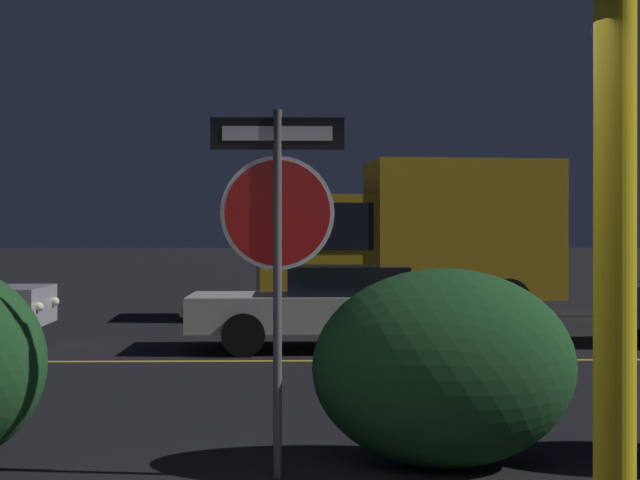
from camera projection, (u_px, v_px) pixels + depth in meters
road_center_stripe at (296, 361)px, 11.79m from camera, size 34.74×0.12×0.01m
stop_sign at (277, 218)px, 6.09m from camera, size 0.92×0.06×2.52m
yellow_pole_right at (615, 277)px, 3.54m from camera, size 0.17×0.17×2.98m
hedge_bush_2 at (444, 368)px, 6.35m from camera, size 1.89×1.18×1.42m
passing_car_2 at (339, 306)px, 13.07m from camera, size 4.43×1.84×1.22m
delivery_truck at (406, 236)px, 18.09m from camera, size 6.16×2.70×3.17m
street_lamp at (605, 100)px, 18.37m from camera, size 0.55×0.55×6.18m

